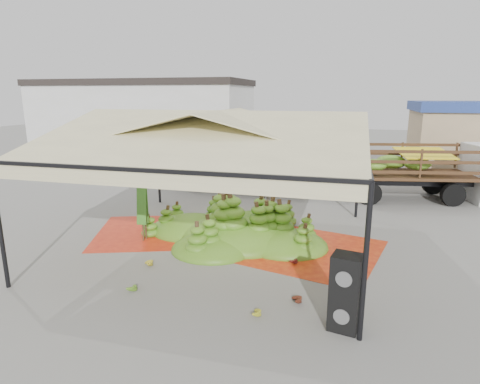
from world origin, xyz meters
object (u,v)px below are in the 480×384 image
(vendor, at_px, (266,188))
(truck_right, at_px, (438,166))
(banana_heap, at_px, (238,219))
(speaker_stack, at_px, (345,293))
(truck_left, at_px, (252,160))

(vendor, relative_size, truck_right, 0.22)
(banana_heap, bearing_deg, truck_right, 45.14)
(speaker_stack, relative_size, truck_left, 0.23)
(banana_heap, height_order, truck_left, truck_left)
(speaker_stack, distance_m, truck_left, 12.22)
(banana_heap, bearing_deg, truck_left, 99.99)
(truck_left, bearing_deg, speaker_stack, -68.11)
(banana_heap, xyz_separation_m, truck_right, (6.97, 7.01, 0.81))
(truck_right, bearing_deg, speaker_stack, -118.88)
(vendor, xyz_separation_m, truck_left, (-1.35, 3.22, 0.59))
(truck_right, bearing_deg, vendor, -166.07)
(vendor, relative_size, truck_left, 0.24)
(speaker_stack, xyz_separation_m, truck_left, (-4.57, 11.32, 0.62))
(banana_heap, xyz_separation_m, truck_left, (-1.24, 7.04, 0.72))
(truck_left, height_order, truck_right, truck_right)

